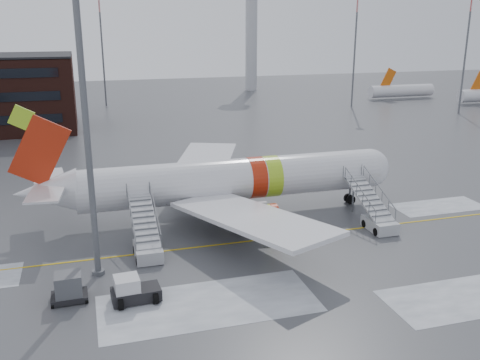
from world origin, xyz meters
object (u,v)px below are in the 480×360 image
object	(u,v)px
airliner	(224,181)
pushback_tug	(133,290)
uld_container	(69,288)
light_mast_near	(82,71)
airstair_fwd	(376,216)
airstair_aft	(147,241)

from	to	relation	value
airliner	pushback_tug	xyz separation A→B (m)	(-9.72, -13.69, -2.63)
pushback_tug	uld_container	bearing A→B (deg)	161.87
light_mast_near	pushback_tug	bearing A→B (deg)	-66.57
airliner	light_mast_near	world-z (taller)	light_mast_near
airstair_fwd	airstair_aft	world-z (taller)	same
pushback_tug	uld_container	distance (m)	4.18
airliner	airstair_fwd	distance (m)	13.91
airstair_fwd	pushback_tug	world-z (taller)	airstair_fwd
airstair_fwd	airstair_aft	distance (m)	20.01
airstair_aft	pushback_tug	xyz separation A→B (m)	(-1.76, -7.16, -0.28)
airliner	airstair_fwd	size ratio (longest dim) A/B	4.55
airstair_aft	light_mast_near	world-z (taller)	light_mast_near
airliner	light_mast_near	size ratio (longest dim) A/B	1.25
airstair_fwd	pushback_tug	xyz separation A→B (m)	(-21.77, -7.16, -0.28)
airstair_fwd	pushback_tug	bearing A→B (deg)	-161.80
airstair_fwd	light_mast_near	world-z (taller)	light_mast_near
airliner	pushback_tug	size ratio (longest dim) A/B	10.93
airstair_fwd	airstair_aft	size ratio (longest dim) A/B	1.00
airstair_aft	uld_container	xyz separation A→B (m)	(-5.73, -5.86, -0.18)
light_mast_near	airstair_aft	bearing A→B (deg)	33.09
airstair_aft	uld_container	bearing A→B (deg)	-134.35
airstair_aft	airstair_fwd	bearing A→B (deg)	0.00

